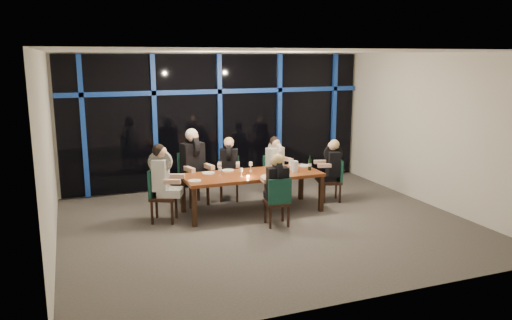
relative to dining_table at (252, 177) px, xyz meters
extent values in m
plane|color=#57514D|center=(0.00, -0.80, -0.68)|extent=(7.00, 7.00, 0.00)
cube|color=silver|center=(0.00, 2.20, 0.82)|extent=(7.00, 0.04, 3.00)
cube|color=silver|center=(0.00, -3.80, 0.82)|extent=(7.00, 0.04, 3.00)
cube|color=silver|center=(-3.50, -0.80, 0.82)|extent=(0.04, 6.00, 3.00)
cube|color=silver|center=(3.50, -0.80, 0.82)|extent=(0.04, 6.00, 3.00)
cube|color=white|center=(0.00, -0.80, 2.32)|extent=(7.00, 6.00, 0.04)
cube|color=black|center=(0.00, 2.14, 0.82)|extent=(6.86, 0.04, 2.94)
cube|color=#14389C|center=(-2.90, 2.09, 0.82)|extent=(0.10, 0.10, 2.94)
cube|color=#14389C|center=(-1.45, 2.09, 0.82)|extent=(0.10, 0.10, 2.94)
cube|color=#14389C|center=(0.00, 2.09, 0.82)|extent=(0.10, 0.10, 2.94)
cube|color=#14389C|center=(1.45, 2.09, 0.82)|extent=(0.10, 0.10, 2.94)
cube|color=#14389C|center=(2.90, 2.09, 0.82)|extent=(0.10, 0.10, 2.94)
cube|color=#14389C|center=(0.00, 2.09, 1.48)|extent=(6.86, 0.10, 0.10)
cube|color=#FF2D14|center=(1.10, 2.45, 1.47)|extent=(0.60, 0.05, 0.35)
cube|color=brown|center=(0.00, 0.00, 0.04)|extent=(2.60, 1.00, 0.06)
cube|color=black|center=(-1.24, -0.44, -0.34)|extent=(0.08, 0.08, 0.69)
cube|color=black|center=(1.24, -0.44, -0.34)|extent=(0.08, 0.08, 0.69)
cube|color=black|center=(-1.24, 0.44, -0.34)|extent=(0.08, 0.08, 0.69)
cube|color=black|center=(1.24, 0.44, -0.34)|extent=(0.08, 0.08, 0.69)
cube|color=black|center=(-0.92, 0.85, -0.20)|extent=(0.59, 0.59, 0.06)
cube|color=#174B3B|center=(-0.97, 1.06, 0.09)|extent=(0.48, 0.18, 0.54)
cube|color=black|center=(-1.05, 0.61, -0.46)|extent=(0.05, 0.05, 0.45)
cube|color=black|center=(-0.68, 0.71, -0.46)|extent=(0.05, 0.05, 0.45)
cube|color=black|center=(-1.15, 0.99, -0.46)|extent=(0.05, 0.05, 0.45)
cube|color=black|center=(-0.78, 1.09, -0.46)|extent=(0.05, 0.05, 0.45)
cube|color=black|center=(-0.17, 0.92, -0.27)|extent=(0.53, 0.53, 0.06)
cube|color=#174B3B|center=(-0.11, 1.09, -0.02)|extent=(0.41, 0.18, 0.46)
cube|color=black|center=(-0.38, 0.82, -0.49)|extent=(0.05, 0.05, 0.39)
cube|color=black|center=(-0.07, 0.71, -0.49)|extent=(0.05, 0.05, 0.39)
cube|color=black|center=(-0.27, 1.13, -0.49)|extent=(0.05, 0.05, 0.39)
cube|color=black|center=(0.04, 1.02, -0.49)|extent=(0.05, 0.05, 0.39)
cube|color=black|center=(0.88, 0.92, -0.28)|extent=(0.51, 0.51, 0.05)
cube|color=#174B3B|center=(0.82, 1.09, -0.04)|extent=(0.39, 0.17, 0.44)
cube|color=black|center=(0.78, 0.72, -0.50)|extent=(0.05, 0.05, 0.37)
cube|color=black|center=(1.08, 0.82, -0.50)|extent=(0.05, 0.05, 0.37)
cube|color=black|center=(0.68, 1.02, -0.50)|extent=(0.05, 0.05, 0.37)
cube|color=black|center=(0.98, 1.12, -0.50)|extent=(0.05, 0.05, 0.37)
cube|color=black|center=(-1.68, 0.03, -0.23)|extent=(0.59, 0.59, 0.06)
cube|color=#174B3B|center=(-1.86, 0.11, 0.03)|extent=(0.22, 0.43, 0.50)
cube|color=black|center=(-1.58, -0.21, -0.47)|extent=(0.05, 0.05, 0.42)
cube|color=black|center=(-1.44, 0.12, -0.47)|extent=(0.05, 0.05, 0.42)
cube|color=black|center=(-1.91, -0.07, -0.47)|extent=(0.05, 0.05, 0.42)
cube|color=black|center=(-1.77, 0.26, -0.47)|extent=(0.05, 0.05, 0.42)
cube|color=black|center=(1.75, 0.12, -0.28)|extent=(0.50, 0.50, 0.05)
cube|color=#174B3B|center=(1.93, 0.07, -0.03)|extent=(0.15, 0.40, 0.45)
cube|color=black|center=(1.64, 0.32, -0.49)|extent=(0.04, 0.04, 0.38)
cube|color=black|center=(1.55, 0.00, -0.49)|extent=(0.04, 0.04, 0.38)
cube|color=black|center=(1.95, 0.23, -0.49)|extent=(0.04, 0.04, 0.38)
cube|color=black|center=(1.87, -0.08, -0.49)|extent=(0.04, 0.04, 0.38)
cube|color=black|center=(0.13, -0.87, -0.28)|extent=(0.45, 0.45, 0.05)
cube|color=#174B3B|center=(0.11, -1.05, -0.03)|extent=(0.41, 0.09, 0.45)
cube|color=black|center=(0.31, -0.73, -0.49)|extent=(0.04, 0.04, 0.38)
cube|color=black|center=(-0.01, -0.69, -0.49)|extent=(0.04, 0.04, 0.38)
cube|color=black|center=(0.28, -1.05, -0.49)|extent=(0.04, 0.04, 0.38)
cube|color=black|center=(-0.05, -1.02, -0.49)|extent=(0.04, 0.04, 0.38)
cube|color=black|center=(-0.88, 0.72, -0.09)|extent=(0.49, 0.54, 0.15)
cube|color=black|center=(-0.93, 0.89, 0.27)|extent=(0.48, 0.36, 0.60)
cylinder|color=black|center=(-0.93, 0.89, 0.50)|extent=(0.22, 0.46, 0.45)
sphere|color=tan|center=(-0.92, 0.87, 0.70)|extent=(0.23, 0.23, 0.23)
sphere|color=silver|center=(-0.93, 0.91, 0.73)|extent=(0.25, 0.25, 0.25)
cube|color=tan|center=(-1.07, 0.59, 0.11)|extent=(0.17, 0.33, 0.09)
cube|color=tan|center=(-0.65, 0.70, 0.11)|extent=(0.17, 0.33, 0.09)
cube|color=black|center=(-0.20, 0.82, -0.18)|extent=(0.44, 0.47, 0.13)
cube|color=black|center=(-0.15, 0.96, 0.13)|extent=(0.42, 0.33, 0.51)
cylinder|color=black|center=(-0.15, 0.96, 0.33)|extent=(0.22, 0.39, 0.39)
sphere|color=tan|center=(-0.16, 0.94, 0.50)|extent=(0.19, 0.19, 0.19)
sphere|color=tan|center=(-0.15, 0.97, 0.52)|extent=(0.21, 0.21, 0.21)
cube|color=tan|center=(-0.40, 0.81, 0.10)|extent=(0.16, 0.28, 0.07)
cube|color=tan|center=(-0.05, 0.69, 0.10)|extent=(0.16, 0.28, 0.07)
cube|color=silver|center=(0.91, 0.82, -0.19)|extent=(0.42, 0.46, 0.12)
cube|color=silver|center=(0.87, 0.95, 0.10)|extent=(0.41, 0.32, 0.50)
cylinder|color=silver|center=(0.87, 0.95, 0.30)|extent=(0.20, 0.38, 0.37)
sphere|color=tan|center=(0.87, 0.94, 0.46)|extent=(0.19, 0.19, 0.19)
sphere|color=black|center=(0.86, 0.97, 0.48)|extent=(0.20, 0.20, 0.20)
cube|color=tan|center=(0.77, 0.69, 0.10)|extent=(0.15, 0.28, 0.07)
cube|color=tan|center=(1.11, 0.81, 0.10)|extent=(0.15, 0.28, 0.07)
cube|color=black|center=(-1.57, -0.02, -0.13)|extent=(0.52, 0.49, 0.14)
cube|color=black|center=(-1.71, 0.04, 0.19)|extent=(0.38, 0.46, 0.56)
cylinder|color=black|center=(-1.71, 0.04, 0.41)|extent=(0.42, 0.25, 0.42)
sphere|color=tan|center=(-1.70, 0.04, 0.59)|extent=(0.21, 0.21, 0.21)
sphere|color=black|center=(-1.73, 0.05, 0.62)|extent=(0.23, 0.23, 0.23)
cube|color=tan|center=(-1.57, -0.23, 0.11)|extent=(0.31, 0.19, 0.08)
cube|color=tan|center=(-1.42, 0.13, 0.11)|extent=(0.31, 0.19, 0.08)
cube|color=black|center=(1.65, 0.15, -0.19)|extent=(0.45, 0.41, 0.13)
cube|color=black|center=(1.79, 0.11, 0.11)|extent=(0.30, 0.40, 0.50)
cylinder|color=black|center=(1.79, 0.11, 0.31)|extent=(0.39, 0.19, 0.38)
sphere|color=tan|center=(1.77, 0.11, 0.47)|extent=(0.19, 0.19, 0.19)
sphere|color=tan|center=(1.81, 0.10, 0.50)|extent=(0.21, 0.21, 0.21)
cube|color=tan|center=(1.63, 0.34, 0.10)|extent=(0.28, 0.14, 0.07)
cube|color=tan|center=(1.53, -0.01, 0.10)|extent=(0.28, 0.14, 0.07)
cube|color=black|center=(0.14, -0.77, -0.19)|extent=(0.36, 0.41, 0.13)
cube|color=black|center=(0.13, -0.91, 0.11)|extent=(0.38, 0.26, 0.51)
cylinder|color=black|center=(0.13, -0.91, 0.31)|extent=(0.13, 0.39, 0.38)
sphere|color=tan|center=(0.13, -0.89, 0.47)|extent=(0.19, 0.19, 0.19)
sphere|color=tan|center=(0.13, -0.93, 0.50)|extent=(0.21, 0.21, 0.21)
cube|color=tan|center=(0.33, -0.71, 0.10)|extent=(0.10, 0.28, 0.07)
cube|color=tan|center=(-0.03, -0.67, 0.10)|extent=(0.10, 0.28, 0.07)
cylinder|color=white|center=(-0.77, 0.31, 0.08)|extent=(0.24, 0.24, 0.01)
cylinder|color=white|center=(-0.35, 0.39, 0.08)|extent=(0.24, 0.24, 0.01)
cylinder|color=white|center=(1.06, 0.39, 0.08)|extent=(0.24, 0.24, 0.01)
cylinder|color=white|center=(-1.16, -0.19, 0.08)|extent=(0.24, 0.24, 0.01)
cylinder|color=white|center=(1.21, 0.26, 0.08)|extent=(0.24, 0.24, 0.01)
cylinder|color=white|center=(0.19, -0.32, 0.08)|extent=(0.24, 0.24, 0.01)
cylinder|color=black|center=(1.14, -0.13, 0.18)|extent=(0.06, 0.06, 0.22)
cylinder|color=black|center=(1.14, -0.13, 0.32)|extent=(0.03, 0.03, 0.08)
cylinder|color=silver|center=(1.14, -0.13, 0.18)|extent=(0.07, 0.07, 0.06)
cylinder|color=silver|center=(0.80, -0.17, 0.18)|extent=(0.12, 0.12, 0.22)
cylinder|color=silver|center=(0.86, -0.17, 0.20)|extent=(0.02, 0.02, 0.15)
cylinder|color=#FF9D4C|center=(-0.18, -0.25, 0.08)|extent=(0.06, 0.06, 0.03)
cylinder|color=white|center=(-0.27, -0.15, 0.07)|extent=(0.06, 0.06, 0.01)
cylinder|color=white|center=(-0.27, -0.15, 0.12)|extent=(0.01, 0.01, 0.09)
cylinder|color=white|center=(-0.27, -0.15, 0.19)|extent=(0.06, 0.06, 0.06)
cylinder|color=silver|center=(0.04, 0.20, 0.07)|extent=(0.07, 0.07, 0.01)
cylinder|color=silver|center=(0.04, 0.20, 0.13)|extent=(0.01, 0.01, 0.10)
cylinder|color=silver|center=(0.04, 0.20, 0.21)|extent=(0.07, 0.07, 0.07)
cylinder|color=silver|center=(0.53, 0.02, 0.07)|extent=(0.06, 0.06, 0.01)
cylinder|color=silver|center=(0.53, 0.02, 0.12)|extent=(0.01, 0.01, 0.09)
cylinder|color=silver|center=(0.53, 0.02, 0.20)|extent=(0.06, 0.06, 0.07)
cylinder|color=white|center=(-0.61, 0.07, 0.07)|extent=(0.06, 0.06, 0.01)
cylinder|color=white|center=(-0.61, 0.07, 0.12)|extent=(0.01, 0.01, 0.09)
cylinder|color=white|center=(-0.61, 0.07, 0.19)|extent=(0.06, 0.06, 0.06)
cylinder|color=silver|center=(0.83, 0.08, 0.07)|extent=(0.07, 0.07, 0.01)
cylinder|color=silver|center=(0.83, 0.08, 0.13)|extent=(0.01, 0.01, 0.11)
cylinder|color=silver|center=(0.83, 0.08, 0.22)|extent=(0.07, 0.07, 0.07)
camera|label=1|loc=(-3.19, -8.59, 2.23)|focal=35.00mm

